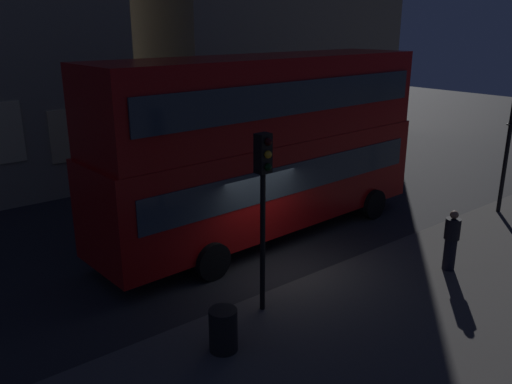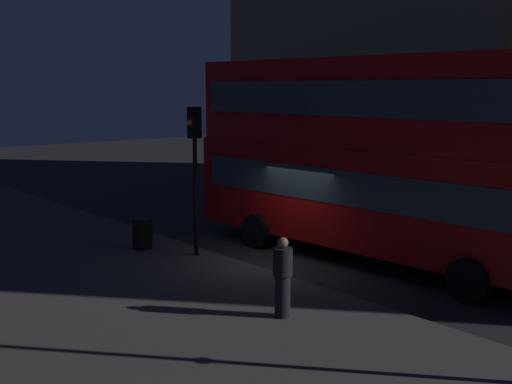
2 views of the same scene
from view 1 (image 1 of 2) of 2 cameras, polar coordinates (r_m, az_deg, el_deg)
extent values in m
plane|color=#232326|center=(14.49, 2.49, -8.43)|extent=(80.00, 80.00, 0.00)
cube|color=#423F3D|center=(11.59, 20.54, -16.62)|extent=(44.00, 8.69, 0.12)
cube|color=#F2D18C|center=(21.06, -19.40, 5.80)|extent=(1.58, 0.06, 1.97)
cube|color=#F9E09E|center=(25.74, -0.90, 9.36)|extent=(1.84, 0.06, 1.86)
cube|color=#F9E09E|center=(27.62, 3.90, 9.27)|extent=(1.84, 0.06, 2.55)
cube|color=#F2D18C|center=(29.61, 8.08, 9.94)|extent=(1.84, 0.06, 2.38)
cube|color=#F9E09E|center=(31.72, 11.76, 10.76)|extent=(1.84, 0.06, 2.55)
cube|color=#9E0C0C|center=(16.15, 1.05, 1.39)|extent=(11.29, 3.12, 2.66)
cube|color=#9E0C0C|center=(15.63, 1.11, 10.24)|extent=(11.06, 3.06, 2.35)
cube|color=#2D3842|center=(16.06, 1.06, 2.53)|extent=(10.40, 3.14, 0.90)
cube|color=#2D3842|center=(15.61, 1.11, 10.67)|extent=(10.40, 3.14, 0.90)
cube|color=#F2D84C|center=(19.71, 13.40, 13.23)|extent=(0.15, 1.56, 0.44)
sphere|color=white|center=(20.96, 10.86, 2.13)|extent=(0.24, 0.24, 0.24)
sphere|color=white|center=(20.02, 14.64, 1.13)|extent=(0.24, 0.24, 0.24)
cylinder|color=black|center=(20.03, 6.47, 0.57)|extent=(1.03, 0.29, 1.01)
cylinder|color=black|center=(18.43, 12.66, -1.30)|extent=(1.03, 0.29, 1.01)
cylinder|color=black|center=(15.88, -10.55, -4.29)|extent=(1.03, 0.29, 1.01)
cylinder|color=black|center=(13.81, -4.68, -7.51)|extent=(1.03, 0.29, 1.01)
cylinder|color=black|center=(11.70, 0.72, -5.60)|extent=(0.12, 0.12, 3.26)
cube|color=black|center=(11.05, 0.77, 4.22)|extent=(0.34, 0.28, 0.85)
sphere|color=black|center=(10.89, 1.31, 5.47)|extent=(0.17, 0.17, 0.17)
sphere|color=orange|center=(10.95, 1.30, 4.08)|extent=(0.17, 0.17, 0.17)
sphere|color=black|center=(11.01, 1.29, 2.72)|extent=(0.17, 0.17, 0.17)
cylinder|color=black|center=(26.17, 15.01, 6.44)|extent=(0.12, 0.12, 3.05)
cube|color=black|center=(25.88, 15.35, 10.68)|extent=(0.34, 0.28, 0.85)
sphere|color=black|center=(25.93, 15.12, 11.31)|extent=(0.17, 0.17, 0.17)
sphere|color=orange|center=(25.96, 15.07, 10.72)|extent=(0.17, 0.17, 0.17)
sphere|color=black|center=(25.99, 15.02, 10.13)|extent=(0.17, 0.17, 0.17)
cylinder|color=black|center=(19.63, 25.78, 5.77)|extent=(0.14, 0.14, 5.57)
torus|color=black|center=(19.58, 25.89, 6.60)|extent=(0.28, 0.28, 0.06)
cylinder|color=black|center=(14.98, 20.23, -6.32)|extent=(0.32, 0.32, 0.88)
cylinder|color=black|center=(14.71, 20.53, -3.76)|extent=(0.40, 0.40, 0.56)
sphere|color=#8C664C|center=(14.58, 20.69, -2.32)|extent=(0.22, 0.22, 0.22)
cylinder|color=black|center=(10.86, -3.57, -14.69)|extent=(0.57, 0.57, 0.90)
camera|label=2|loc=(21.52, 56.50, 5.48)|focal=45.80mm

